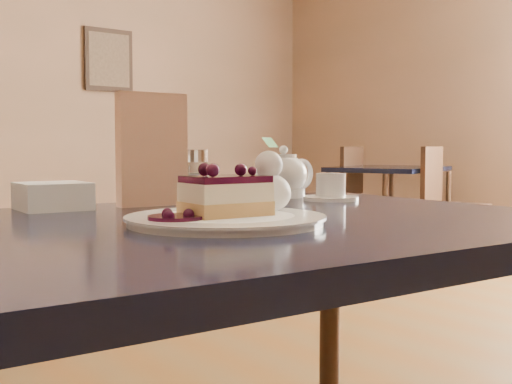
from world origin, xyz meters
TOP-DOWN VIEW (x-y plane):
  - main_table at (-0.20, 0.41)m, footprint 1.20×0.84m
  - dessert_plate at (-0.20, 0.36)m, footprint 0.28×0.28m
  - cheesecake_slice at (-0.20, 0.36)m, footprint 0.12×0.09m
  - whipped_cream at (-0.12, 0.37)m, footprint 0.07×0.07m
  - berry_sauce at (-0.28, 0.36)m, footprint 0.08×0.08m
  - tea_set at (0.19, 0.66)m, footprint 0.18×0.23m
  - menu_card at (-0.14, 0.68)m, footprint 0.14×0.04m
  - sugar_shaker at (-0.05, 0.68)m, footprint 0.06×0.06m
  - napkin_stack at (-0.32, 0.73)m, footprint 0.12×0.12m
  - bg_table_far_right at (3.20, 2.94)m, footprint 1.07×1.63m

SIDE VIEW (x-z plane):
  - bg_table_far_right at x=3.20m, z-range -0.48..0.61m
  - main_table at x=-0.20m, z-range 0.28..1.00m
  - dessert_plate at x=-0.20m, z-range 0.72..0.73m
  - berry_sauce at x=-0.28m, z-range 0.73..0.73m
  - napkin_stack at x=-0.32m, z-range 0.72..0.76m
  - cheesecake_slice at x=-0.20m, z-range 0.73..0.79m
  - tea_set at x=0.19m, z-range 0.71..0.81m
  - whipped_cream at x=-0.12m, z-range 0.73..0.79m
  - sugar_shaker at x=-0.05m, z-range 0.72..0.82m
  - menu_card at x=-0.14m, z-range 0.72..0.93m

